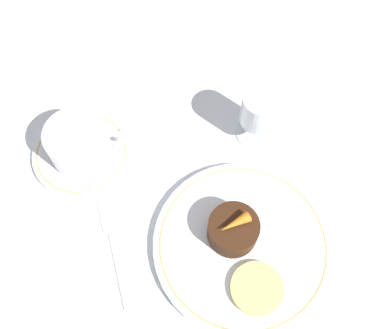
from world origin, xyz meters
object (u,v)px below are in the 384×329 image
at_px(coffee_cup, 79,143).
at_px(fork, 113,241).
at_px(dinner_plate, 242,245).
at_px(dessert_cake, 233,230).
at_px(wine_glass, 260,112).

xyz_separation_m(coffee_cup, fork, (0.04, -0.15, -0.04)).
height_order(dinner_plate, coffee_cup, coffee_cup).
height_order(dinner_plate, dessert_cake, dessert_cake).
bearing_deg(coffee_cup, dinner_plate, -38.43).
relative_size(coffee_cup, fork, 0.72).
xyz_separation_m(wine_glass, dessert_cake, (-0.07, -0.17, -0.03)).
relative_size(coffee_cup, wine_glass, 1.21).
bearing_deg(dinner_plate, coffee_cup, 141.57).
bearing_deg(wine_glass, fork, -147.14).
height_order(coffee_cup, wine_glass, wine_glass).
relative_size(dinner_plate, coffee_cup, 2.15).
height_order(dinner_plate, wine_glass, wine_glass).
bearing_deg(fork, wine_glass, 32.86).
distance_m(coffee_cup, dessert_cake, 0.27).
relative_size(wine_glass, fork, 0.60).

